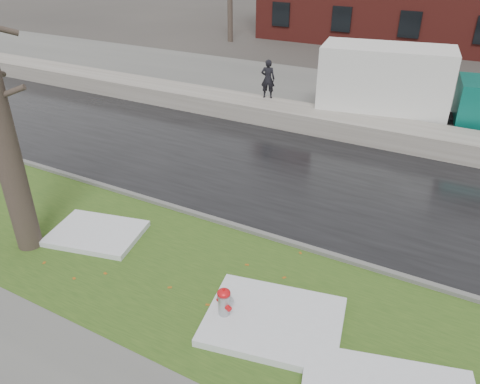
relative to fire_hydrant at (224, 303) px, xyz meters
The scene contains 11 objects.
ground 2.66m from the fire_hydrant, 130.59° to the left, with size 120.00×120.00×0.00m, color #47423D.
verge 1.91m from the fire_hydrant, 156.57° to the left, with size 60.00×4.50×0.04m, color #2B4918.
road 6.72m from the fire_hydrant, 104.71° to the left, with size 60.00×7.00×0.03m, color black.
parking_lot 15.09m from the fire_hydrant, 96.48° to the left, with size 60.00×9.00×0.03m, color slate.
curb 3.46m from the fire_hydrant, 119.69° to the left, with size 60.00×0.15×0.14m, color slate.
snowbank 10.82m from the fire_hydrant, 99.06° to the left, with size 60.00×1.60×0.75m, color #A49D96.
fire_hydrant is the anchor object (origin of this frame).
box_truck 12.64m from the fire_hydrant, 86.31° to the left, with size 9.37×3.47×3.09m.
worker 12.23m from the fire_hydrant, 112.11° to the left, with size 0.57×0.38×1.57m, color black.
snow_patch_near 1.02m from the fire_hydrant, 21.71° to the left, with size 2.60×2.00×0.16m, color silver.
snow_patch_far 4.44m from the fire_hydrant, 167.36° to the left, with size 2.20×1.60×0.14m, color silver.
Camera 1 is at (5.29, -7.85, 6.71)m, focal length 35.00 mm.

